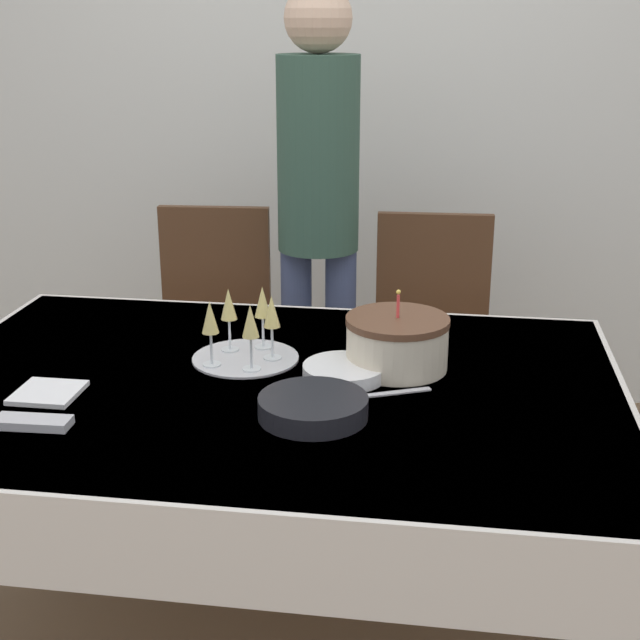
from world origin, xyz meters
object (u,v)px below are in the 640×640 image
(birthday_cake, at_px, (397,343))
(champagne_tray, at_px, (245,330))
(plate_stack_main, at_px, (313,407))
(dining_chair_far_left, at_px, (212,331))
(person_standing, at_px, (318,190))
(plate_stack_dessert, at_px, (344,371))
(dining_chair_far_right, at_px, (431,342))

(birthday_cake, distance_m, champagne_tray, 0.40)
(champagne_tray, relative_size, plate_stack_main, 1.13)
(dining_chair_far_left, relative_size, person_standing, 0.56)
(plate_stack_main, xyz_separation_m, plate_stack_dessert, (0.04, 0.24, -0.01))
(champagne_tray, height_order, plate_stack_main, champagne_tray)
(dining_chair_far_right, relative_size, birthday_cake, 3.59)
(champagne_tray, bearing_deg, dining_chair_far_right, 59.29)
(person_standing, bearing_deg, plate_stack_main, -81.90)
(plate_stack_main, distance_m, plate_stack_dessert, 0.24)
(plate_stack_dessert, bearing_deg, person_standing, 102.50)
(dining_chair_far_left, bearing_deg, champagne_tray, -68.34)
(dining_chair_far_left, height_order, champagne_tray, dining_chair_far_left)
(dining_chair_far_left, relative_size, birthday_cake, 3.59)
(champagne_tray, relative_size, plate_stack_dessert, 1.36)
(dining_chair_far_right, relative_size, plate_stack_dessert, 4.59)
(plate_stack_dessert, height_order, person_standing, person_standing)
(plate_stack_dessert, relative_size, person_standing, 0.12)
(birthday_cake, bearing_deg, plate_stack_main, -116.81)
(person_standing, bearing_deg, birthday_cake, -68.59)
(dining_chair_far_right, xyz_separation_m, plate_stack_main, (-0.24, -1.12, 0.24))
(birthday_cake, xyz_separation_m, plate_stack_dessert, (-0.13, -0.09, -0.05))
(dining_chair_far_left, relative_size, dining_chair_far_right, 1.00)
(dining_chair_far_left, distance_m, plate_stack_dessert, 1.08)
(dining_chair_far_right, bearing_deg, person_standing, 171.45)
(plate_stack_main, relative_size, person_standing, 0.15)
(champagne_tray, xyz_separation_m, person_standing, (0.06, 0.85, 0.21))
(dining_chair_far_left, height_order, plate_stack_main, dining_chair_far_left)
(birthday_cake, height_order, plate_stack_main, birthday_cake)
(birthday_cake, bearing_deg, dining_chair_far_right, 84.70)
(dining_chair_far_right, distance_m, person_standing, 0.66)
(dining_chair_far_right, xyz_separation_m, birthday_cake, (-0.07, -0.79, 0.28))
(dining_chair_far_left, xyz_separation_m, champagne_tray, (0.31, -0.79, 0.30))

